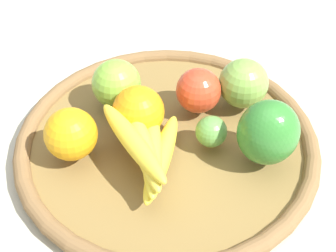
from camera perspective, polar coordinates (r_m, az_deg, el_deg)
name	(u,v)px	position (r m, az deg, el deg)	size (l,w,h in m)	color
ground_plane	(168,150)	(0.78, 0.00, -2.78)	(2.40, 2.40, 0.00)	#B6B39D
basket	(168,143)	(0.77, 0.00, -1.98)	(0.47, 0.47, 0.03)	olive
apple_0	(117,84)	(0.79, -5.84, 4.84)	(0.08, 0.08, 0.08)	#7AB138
bell_pepper	(269,133)	(0.70, 11.54, -0.75)	(0.09, 0.08, 0.10)	#307A2C
banana_bunch	(148,149)	(0.69, -2.26, -2.61)	(0.18, 0.13, 0.07)	yellow
apple_1	(199,91)	(0.78, 3.63, 4.09)	(0.07, 0.07, 0.07)	red
orange_0	(72,134)	(0.72, -10.99, -0.92)	(0.08, 0.08, 0.08)	orange
apple_2	(244,83)	(0.80, 8.75, 4.87)	(0.08, 0.08, 0.08)	#75A143
orange_1	(139,111)	(0.74, -3.32, 1.67)	(0.08, 0.08, 0.08)	orange
lime_0	(212,131)	(0.73, 5.10, -0.63)	(0.05, 0.05, 0.05)	#599441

